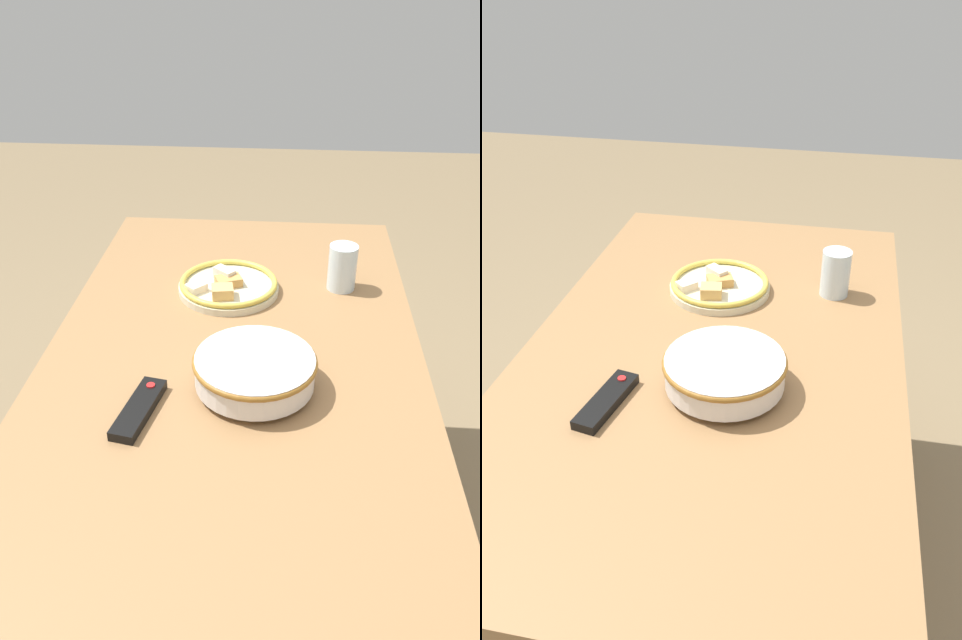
% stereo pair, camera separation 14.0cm
% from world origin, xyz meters
% --- Properties ---
extents(ground_plane, '(8.00, 8.00, 0.00)m').
position_xyz_m(ground_plane, '(0.00, 0.00, 0.00)').
color(ground_plane, '#7F6B4C').
extents(dining_table, '(1.41, 0.82, 0.74)m').
position_xyz_m(dining_table, '(0.00, 0.00, 0.66)').
color(dining_table, olive).
rests_on(dining_table, ground_plane).
extents(noodle_bowl, '(0.25, 0.25, 0.07)m').
position_xyz_m(noodle_bowl, '(-0.14, -0.05, 0.79)').
color(noodle_bowl, silver).
rests_on(noodle_bowl, dining_table).
extents(food_plate, '(0.25, 0.25, 0.05)m').
position_xyz_m(food_plate, '(0.24, 0.04, 0.76)').
color(food_plate, beige).
rests_on(food_plate, dining_table).
extents(tv_remote, '(0.18, 0.08, 0.02)m').
position_xyz_m(tv_remote, '(-0.24, 0.16, 0.75)').
color(tv_remote, black).
rests_on(tv_remote, dining_table).
extents(drinking_glass, '(0.07, 0.07, 0.12)m').
position_xyz_m(drinking_glass, '(0.29, -0.25, 0.80)').
color(drinking_glass, silver).
rests_on(drinking_glass, dining_table).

